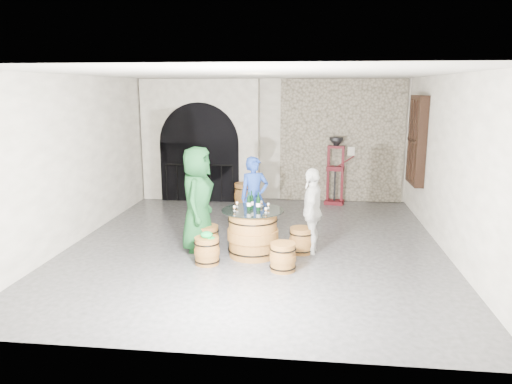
# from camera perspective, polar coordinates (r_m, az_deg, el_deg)

# --- Properties ---
(ground) EXTENTS (8.00, 8.00, 0.00)m
(ground) POSITION_cam_1_polar(r_m,az_deg,el_deg) (9.41, -0.02, -6.15)
(ground) COLOR #303032
(ground) RESTS_ON ground
(wall_back) EXTENTS (8.00, 0.00, 8.00)m
(wall_back) POSITION_cam_1_polar(r_m,az_deg,el_deg) (12.99, 2.02, 6.14)
(wall_back) COLOR silver
(wall_back) RESTS_ON ground
(wall_front) EXTENTS (8.00, 0.00, 8.00)m
(wall_front) POSITION_cam_1_polar(r_m,az_deg,el_deg) (5.16, -5.13, -3.07)
(wall_front) COLOR silver
(wall_front) RESTS_ON ground
(wall_left) EXTENTS (0.00, 8.00, 8.00)m
(wall_left) POSITION_cam_1_polar(r_m,az_deg,el_deg) (10.06, -20.29, 3.65)
(wall_left) COLOR silver
(wall_left) RESTS_ON ground
(wall_right) EXTENTS (0.00, 8.00, 8.00)m
(wall_right) POSITION_cam_1_polar(r_m,az_deg,el_deg) (9.31, 21.93, 2.91)
(wall_right) COLOR silver
(wall_right) RESTS_ON ground
(ceiling) EXTENTS (8.00, 8.00, 0.00)m
(ceiling) POSITION_cam_1_polar(r_m,az_deg,el_deg) (8.94, -0.02, 13.72)
(ceiling) COLOR beige
(ceiling) RESTS_ON wall_back
(stone_facing_panel) EXTENTS (3.20, 0.12, 3.18)m
(stone_facing_panel) POSITION_cam_1_polar(r_m,az_deg,el_deg) (12.91, 10.03, 5.93)
(stone_facing_panel) COLOR gray
(stone_facing_panel) RESTS_ON ground
(arched_opening) EXTENTS (3.10, 0.60, 3.19)m
(arched_opening) POSITION_cam_1_polar(r_m,az_deg,el_deg) (13.02, -6.48, 6.00)
(arched_opening) COLOR silver
(arched_opening) RESTS_ON ground
(shuttered_window) EXTENTS (0.23, 1.10, 2.00)m
(shuttered_window) POSITION_cam_1_polar(r_m,az_deg,el_deg) (11.58, 18.37, 5.80)
(shuttered_window) COLOR black
(shuttered_window) RESTS_ON wall_right
(barrel_table) EXTENTS (1.11, 1.11, 0.85)m
(barrel_table) POSITION_cam_1_polar(r_m,az_deg,el_deg) (8.67, -0.37, -4.84)
(barrel_table) COLOR #905D29
(barrel_table) RESTS_ON ground
(barrel_stool_left) EXTENTS (0.45, 0.45, 0.47)m
(barrel_stool_left) POSITION_cam_1_polar(r_m,az_deg,el_deg) (9.04, -5.76, -5.43)
(barrel_stool_left) COLOR #905D29
(barrel_stool_left) RESTS_ON ground
(barrel_stool_far) EXTENTS (0.45, 0.45, 0.47)m
(barrel_stool_far) POSITION_cam_1_polar(r_m,az_deg,el_deg) (9.58, -0.23, -4.35)
(barrel_stool_far) COLOR #905D29
(barrel_stool_far) RESTS_ON ground
(barrel_stool_right) EXTENTS (0.45, 0.45, 0.47)m
(barrel_stool_right) POSITION_cam_1_polar(r_m,az_deg,el_deg) (8.90, 5.34, -5.70)
(barrel_stool_right) COLOR #905D29
(barrel_stool_right) RESTS_ON ground
(barrel_stool_near_right) EXTENTS (0.45, 0.45, 0.47)m
(barrel_stool_near_right) POSITION_cam_1_polar(r_m,az_deg,el_deg) (8.04, 3.18, -7.64)
(barrel_stool_near_right) COLOR #905D29
(barrel_stool_near_right) RESTS_ON ground
(barrel_stool_near_left) EXTENTS (0.45, 0.45, 0.47)m
(barrel_stool_near_left) POSITION_cam_1_polar(r_m,az_deg,el_deg) (8.36, -5.79, -6.89)
(barrel_stool_near_left) COLOR #905D29
(barrel_stool_near_left) RESTS_ON ground
(green_cap) EXTENTS (0.25, 0.21, 0.11)m
(green_cap) POSITION_cam_1_polar(r_m,az_deg,el_deg) (8.27, -5.81, -5.04)
(green_cap) COLOR #0C8834
(green_cap) RESTS_ON barrel_stool_near_left
(person_green) EXTENTS (0.62, 0.95, 1.93)m
(person_green) POSITION_cam_1_polar(r_m,az_deg,el_deg) (8.92, -6.90, -0.83)
(person_green) COLOR #12421D
(person_green) RESTS_ON ground
(person_blue) EXTENTS (0.71, 0.62, 1.63)m
(person_blue) POSITION_cam_1_polar(r_m,az_deg,el_deg) (9.67, -0.20, -0.62)
(person_blue) COLOR navy
(person_blue) RESTS_ON ground
(person_white) EXTENTS (0.49, 0.96, 1.57)m
(person_white) POSITION_cam_1_polar(r_m,az_deg,el_deg) (8.80, 6.61, -2.22)
(person_white) COLOR silver
(person_white) RESTS_ON ground
(wine_bottle_left) EXTENTS (0.08, 0.08, 0.32)m
(wine_bottle_left) POSITION_cam_1_polar(r_m,az_deg,el_deg) (8.52, -0.84, -1.26)
(wine_bottle_left) COLOR black
(wine_bottle_left) RESTS_ON barrel_table
(wine_bottle_center) EXTENTS (0.08, 0.08, 0.32)m
(wine_bottle_center) POSITION_cam_1_polar(r_m,az_deg,el_deg) (8.48, 0.27, -1.31)
(wine_bottle_center) COLOR black
(wine_bottle_center) RESTS_ON barrel_table
(wine_bottle_right) EXTENTS (0.08, 0.08, 0.32)m
(wine_bottle_right) POSITION_cam_1_polar(r_m,az_deg,el_deg) (8.61, -0.54, -1.11)
(wine_bottle_right) COLOR black
(wine_bottle_right) RESTS_ON barrel_table
(tasting_glass_a) EXTENTS (0.05, 0.05, 0.10)m
(tasting_glass_a) POSITION_cam_1_polar(r_m,az_deg,el_deg) (8.46, -2.55, -1.93)
(tasting_glass_a) COLOR #CB6E27
(tasting_glass_a) RESTS_ON barrel_table
(tasting_glass_b) EXTENTS (0.05, 0.05, 0.10)m
(tasting_glass_b) POSITION_cam_1_polar(r_m,az_deg,el_deg) (8.66, 1.46, -1.60)
(tasting_glass_b) COLOR #CB6E27
(tasting_glass_b) RESTS_ON barrel_table
(tasting_glass_c) EXTENTS (0.05, 0.05, 0.10)m
(tasting_glass_c) POSITION_cam_1_polar(r_m,az_deg,el_deg) (8.87, -0.92, -1.26)
(tasting_glass_c) COLOR #CB6E27
(tasting_glass_c) RESTS_ON barrel_table
(tasting_glass_d) EXTENTS (0.05, 0.05, 0.10)m
(tasting_glass_d) POSITION_cam_1_polar(r_m,az_deg,el_deg) (8.82, 0.65, -1.35)
(tasting_glass_d) COLOR #CB6E27
(tasting_glass_d) RESTS_ON barrel_table
(tasting_glass_e) EXTENTS (0.05, 0.05, 0.10)m
(tasting_glass_e) POSITION_cam_1_polar(r_m,az_deg,el_deg) (8.33, 1.17, -2.15)
(tasting_glass_e) COLOR #CB6E27
(tasting_glass_e) RESTS_ON barrel_table
(tasting_glass_f) EXTENTS (0.05, 0.05, 0.10)m
(tasting_glass_f) POSITION_cam_1_polar(r_m,az_deg,el_deg) (8.75, -2.24, -1.46)
(tasting_glass_f) COLOR #CB6E27
(tasting_glass_f) RESTS_ON barrel_table
(side_barrel) EXTENTS (0.48, 0.48, 0.63)m
(side_barrel) POSITION_cam_1_polar(r_m,az_deg,el_deg) (12.13, -1.49, -0.44)
(side_barrel) COLOR #905D29
(side_barrel) RESTS_ON ground
(corking_press) EXTENTS (0.73, 0.47, 1.74)m
(corking_press) POSITION_cam_1_polar(r_m,az_deg,el_deg) (12.60, 9.34, 3.09)
(corking_press) COLOR #530D18
(corking_press) RESTS_ON ground
(control_box) EXTENTS (0.18, 0.10, 0.22)m
(control_box) POSITION_cam_1_polar(r_m,az_deg,el_deg) (12.88, 11.12, 4.75)
(control_box) COLOR silver
(control_box) RESTS_ON wall_back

